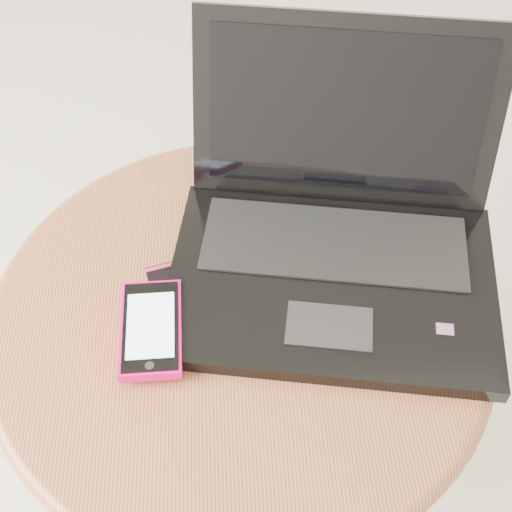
{
  "coord_description": "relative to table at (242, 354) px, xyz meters",
  "views": [
    {
      "loc": [
        0.02,
        -0.46,
        1.18
      ],
      "look_at": [
        0.05,
        0.08,
        0.54
      ],
      "focal_mm": 51.26,
      "sensor_mm": 36.0,
      "label": 1
    }
  ],
  "objects": [
    {
      "name": "table",
      "position": [
        0.0,
        0.0,
        0.0
      ],
      "size": [
        0.6,
        0.6,
        0.48
      ],
      "color": "brown",
      "rests_on": "ground"
    },
    {
      "name": "laptop",
      "position": [
        0.12,
        0.07,
        0.15
      ],
      "size": [
        0.43,
        0.4,
        0.25
      ],
      "color": "black",
      "rests_on": "table"
    },
    {
      "name": "phone_black",
      "position": [
        -0.07,
        0.02,
        0.11
      ],
      "size": [
        0.08,
        0.11,
        0.01
      ],
      "color": "black",
      "rests_on": "table"
    },
    {
      "name": "phone_pink",
      "position": [
        -0.1,
        -0.04,
        0.12
      ],
      "size": [
        0.07,
        0.13,
        0.02
      ],
      "color": "#DF0363",
      "rests_on": "phone_black"
    }
  ]
}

